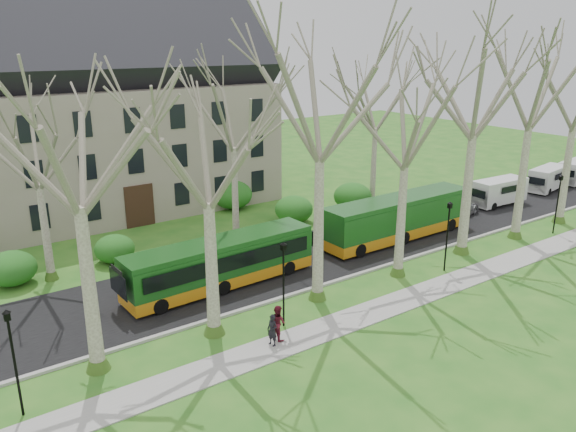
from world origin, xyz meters
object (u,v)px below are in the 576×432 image
object	(u,v)px
bus_lead	(221,262)
sedan	(456,207)
pedestrian_b	(278,322)
pedestrian_a	(272,330)
bus_follow	(398,217)
van_b	(548,179)
van_a	(499,192)

from	to	relation	value
bus_lead	sedan	distance (m)	21.67
bus_lead	pedestrian_b	world-z (taller)	bus_lead
sedan	pedestrian_a	bearing A→B (deg)	97.36
bus_lead	bus_follow	distance (m)	14.08
bus_lead	bus_follow	xyz separation A→B (m)	(14.08, -0.09, 0.12)
sedan	bus_lead	bearing A→B (deg)	80.43
van_b	pedestrian_a	size ratio (longest dim) A/B	3.27
bus_lead	bus_follow	size ratio (longest dim) A/B	0.92
sedan	van_b	size ratio (longest dim) A/B	0.99
bus_lead	sedan	bearing A→B (deg)	0.05
van_a	bus_follow	bearing A→B (deg)	-172.47
bus_follow	pedestrian_b	distance (m)	16.29
bus_follow	pedestrian_a	world-z (taller)	bus_follow
van_b	pedestrian_a	xyz separation A→B (m)	(-36.36, -8.32, -0.33)
pedestrian_a	bus_follow	bearing A→B (deg)	100.46
van_b	pedestrian_a	world-z (taller)	van_b
bus_lead	van_a	world-z (taller)	bus_lead
bus_follow	van_b	bearing A→B (deg)	3.04
van_b	sedan	bearing A→B (deg)	171.96
van_b	pedestrian_b	bearing A→B (deg)	-176.76
bus_lead	bus_follow	world-z (taller)	bus_follow
bus_follow	sedan	world-z (taller)	bus_follow
van_b	pedestrian_b	distance (m)	36.71
van_a	van_b	distance (m)	7.90
van_a	pedestrian_b	size ratio (longest dim) A/B	2.99
bus_follow	van_a	size ratio (longest dim) A/B	2.43
pedestrian_a	pedestrian_b	xyz separation A→B (m)	(0.53, 0.33, 0.09)
sedan	van_a	size ratio (longest dim) A/B	0.97
pedestrian_a	van_b	bearing A→B (deg)	88.74
bus_follow	pedestrian_a	size ratio (longest dim) A/B	8.11
sedan	pedestrian_a	size ratio (longest dim) A/B	3.24
sedan	van_a	bearing A→B (deg)	-101.82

